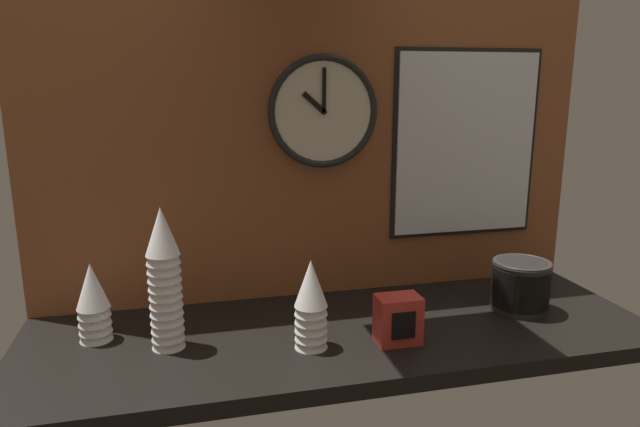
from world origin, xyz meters
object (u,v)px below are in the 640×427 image
wall_clock (323,112)px  napkin_dispenser (398,319)px  cup_stack_left (165,279)px  bowl_stack_far_right (520,285)px  menu_board (466,144)px  cup_stack_far_left (93,302)px  cup_stack_center (311,304)px

wall_clock → napkin_dispenser: bearing=-74.2°
cup_stack_left → bowl_stack_far_right: size_ratio=2.18×
bowl_stack_far_right → wall_clock: (-0.50, 0.24, 0.46)m
cup_stack_left → bowl_stack_far_right: cup_stack_left is taller
cup_stack_left → wall_clock: wall_clock is taller
bowl_stack_far_right → menu_board: size_ratio=0.28×
cup_stack_far_left → menu_board: bearing=9.3°
cup_stack_far_left → napkin_dispenser: (0.71, -0.19, -0.04)m
cup_stack_center → wall_clock: 0.55m
bowl_stack_far_right → menu_board: (-0.06, 0.25, 0.36)m
bowl_stack_far_right → wall_clock: 0.72m
wall_clock → cup_stack_far_left: bearing=-165.0°
cup_stack_far_left → napkin_dispenser: 0.74m
cup_stack_far_left → cup_stack_center: bearing=-17.9°
menu_board → napkin_dispenser: (-0.34, -0.36, -0.37)m
cup_stack_left → cup_stack_far_left: (-0.17, 0.08, -0.07)m
cup_stack_center → bowl_stack_far_right: cup_stack_center is taller
cup_stack_far_left → menu_board: menu_board is taller
menu_board → cup_stack_far_left: bearing=-170.7°
cup_stack_left → bowl_stack_far_right: bearing=0.2°
cup_stack_center → wall_clock: size_ratio=0.70×
cup_stack_center → cup_stack_left: 0.34m
cup_stack_center → cup_stack_far_left: 0.53m
wall_clock → menu_board: size_ratio=0.56×
wall_clock → napkin_dispenser: size_ratio=2.64×
cup_stack_far_left → bowl_stack_far_right: cup_stack_far_left is taller
bowl_stack_far_right → wall_clock: size_ratio=0.51×
cup_stack_center → cup_stack_left: bearing=166.2°
menu_board → cup_stack_left: bearing=-163.9°
bowl_stack_far_right → napkin_dispenser: 0.41m
cup_stack_center → bowl_stack_far_right: size_ratio=1.38×
bowl_stack_far_right → napkin_dispenser: bowl_stack_far_right is taller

